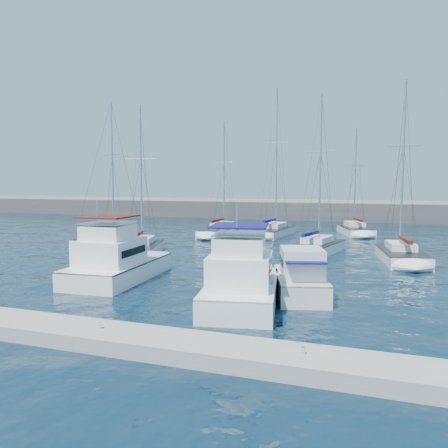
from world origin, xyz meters
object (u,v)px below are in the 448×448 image
(sailboat_mid_a, at_px, (109,241))
(sailboat_mid_d, at_px, (316,248))
(sailboat_back_c, at_px, (355,230))
(motor_yacht_stbd_outer, at_px, (300,280))
(sailboat_back_b, at_px, (273,231))
(motor_yacht_stbd_inner, at_px, (241,284))
(motor_yacht_port_inner, at_px, (116,263))
(sailboat_back_a, at_px, (222,231))
(sailboat_mid_e, at_px, (401,255))
(sailboat_mid_b, at_px, (141,249))

(sailboat_mid_a, xyz_separation_m, sailboat_mid_d, (20.11, 2.43, -0.02))
(sailboat_back_c, bearing_deg, motor_yacht_stbd_outer, -108.29)
(sailboat_back_b, distance_m, sailboat_back_c, 10.45)
(sailboat_back_b, bearing_deg, motor_yacht_stbd_inner, -73.70)
(sailboat_mid_a, bearing_deg, motor_yacht_port_inner, -36.00)
(motor_yacht_port_inner, relative_size, sailboat_back_b, 0.48)
(motor_yacht_port_inner, bearing_deg, sailboat_back_c, 63.25)
(motor_yacht_stbd_inner, bearing_deg, motor_yacht_stbd_outer, 37.74)
(sailboat_back_b, bearing_deg, motor_yacht_port_inner, -92.25)
(sailboat_back_b, bearing_deg, sailboat_back_a, -158.73)
(motor_yacht_port_inner, relative_size, sailboat_back_c, 0.65)
(sailboat_mid_a, distance_m, sailboat_back_c, 29.86)
(motor_yacht_port_inner, xyz_separation_m, sailboat_back_b, (4.38, 27.40, -0.58))
(sailboat_mid_d, bearing_deg, sailboat_mid_a, -159.95)
(motor_yacht_stbd_outer, relative_size, sailboat_mid_d, 0.43)
(motor_yacht_stbd_inner, distance_m, motor_yacht_stbd_outer, 3.86)
(sailboat_mid_e, bearing_deg, sailboat_mid_d, 155.58)
(motor_yacht_port_inner, distance_m, sailboat_back_a, 25.89)
(motor_yacht_stbd_outer, height_order, sailboat_back_a, sailboat_back_a)
(sailboat_mid_e, bearing_deg, motor_yacht_port_inner, -151.96)
(sailboat_mid_d, relative_size, sailboat_back_b, 0.81)
(motor_yacht_stbd_outer, bearing_deg, sailboat_mid_d, 77.96)
(sailboat_mid_e, bearing_deg, sailboat_back_c, 94.54)
(motor_yacht_stbd_inner, xyz_separation_m, motor_yacht_stbd_outer, (2.58, 2.87, -0.19))
(sailboat_mid_b, bearing_deg, motor_yacht_stbd_inner, -61.25)
(motor_yacht_port_inner, height_order, sailboat_back_c, sailboat_back_c)
(sailboat_mid_b, xyz_separation_m, sailboat_mid_e, (21.77, 3.61, 0.01))
(sailboat_mid_b, bearing_deg, sailboat_back_b, 48.14)
(motor_yacht_stbd_outer, xyz_separation_m, sailboat_back_a, (-13.77, 26.02, -0.44))
(motor_yacht_stbd_inner, distance_m, sailboat_mid_d, 18.49)
(motor_yacht_stbd_outer, height_order, sailboat_back_c, sailboat_back_c)
(sailboat_mid_e, distance_m, sailboat_back_b, 19.60)
(sailboat_back_b, bearing_deg, motor_yacht_stbd_outer, -67.65)
(motor_yacht_stbd_outer, xyz_separation_m, sailboat_mid_d, (-1.09, 15.56, -0.42))
(sailboat_mid_a, distance_m, sailboat_mid_b, 6.29)
(motor_yacht_port_inner, relative_size, sailboat_mid_a, 0.60)
(motor_yacht_stbd_outer, xyz_separation_m, sailboat_mid_b, (-15.79, 9.92, -0.43))
(motor_yacht_port_inner, distance_m, sailboat_back_b, 27.75)
(motor_yacht_port_inner, distance_m, sailboat_mid_e, 22.43)
(motor_yacht_stbd_inner, height_order, sailboat_mid_d, sailboat_mid_d)
(sailboat_mid_a, height_order, sailboat_back_b, sailboat_back_b)
(motor_yacht_stbd_inner, relative_size, sailboat_mid_b, 0.61)
(motor_yacht_port_inner, relative_size, motor_yacht_stbd_outer, 1.40)
(sailboat_mid_e, height_order, sailboat_back_b, sailboat_back_b)
(motor_yacht_port_inner, xyz_separation_m, sailboat_back_c, (13.69, 32.13, -0.62))
(sailboat_mid_b, bearing_deg, sailboat_back_c, 34.94)
(sailboat_back_a, bearing_deg, motor_yacht_port_inner, -85.92)
(sailboat_mid_b, xyz_separation_m, sailboat_back_b, (8.13, 17.68, 0.04))
(sailboat_back_a, bearing_deg, motor_yacht_stbd_outer, -61.87)
(sailboat_back_c, bearing_deg, motor_yacht_stbd_inner, -112.22)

